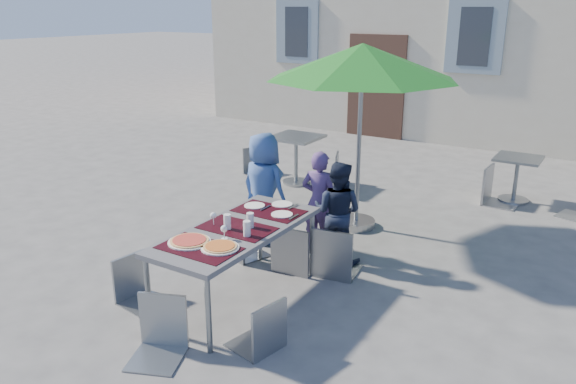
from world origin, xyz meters
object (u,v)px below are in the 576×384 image
Objects in this scene: child_0 at (264,188)px; chair_1 at (294,220)px; chair_2 at (335,221)px; chair_4 at (261,296)px; pizza_near_right at (220,247)px; bg_chair_l_0 at (255,146)px; cafe_table_1 at (517,173)px; chair_3 at (134,253)px; bg_chair_r_0 at (331,150)px; chair_0 at (240,214)px; dining_table at (237,233)px; patio_umbrella at (362,63)px; child_2 at (337,212)px; bg_chair_l_1 at (498,163)px; chair_5 at (156,294)px; pizza_near_left at (189,241)px; child_1 at (319,201)px; cafe_table_0 at (296,150)px.

chair_1 is at bearing 152.39° from child_0.
chair_2 reaches higher than chair_4.
pizza_near_right is 4.86m from bg_chair_l_0.
chair_2 is 3.76m from cafe_table_1.
chair_4 is 5.26m from bg_chair_l_0.
bg_chair_r_0 reaches higher than chair_3.
chair_0 is at bearing 131.76° from chair_4.
chair_4 reaches higher than dining_table.
chair_0 is at bearing -114.37° from patio_umbrella.
chair_1 is (0.75, -0.54, -0.08)m from child_0.
child_2 is at bearing -40.58° from bg_chair_l_0.
bg_chair_r_0 is at bearing 110.69° from chair_4.
chair_1 is 3.71m from bg_chair_l_1.
chair_1 is 0.97× the size of bg_chair_l_1.
chair_5 reaches higher than pizza_near_right.
child_0 reaches higher than pizza_near_left.
cafe_table_1 is 0.39m from bg_chair_l_1.
chair_5 reaches higher than cafe_table_1.
bg_chair_r_0 is at bearing 104.96° from pizza_near_right.
dining_table is 1.53× the size of child_1.
pizza_near_right is at bearing 76.03° from child_2.
chair_0 is 4.38m from cafe_table_1.
chair_3 is (-0.97, -1.37, -0.09)m from chair_1.
cafe_table_1 is (1.63, 3.06, -0.17)m from child_1.
patio_umbrella is (-0.41, 1.42, 1.48)m from chair_2.
chair_4 is 0.37× the size of patio_umbrella.
chair_5 reaches higher than bg_chair_l_0.
dining_table is at bearing -100.04° from chair_1.
pizza_near_right is at bearing 74.66° from chair_5.
chair_2 is at bearing -105.56° from bg_chair_l_1.
child_0 is 1.55× the size of chair_3.
child_0 reaches higher than bg_chair_l_1.
dining_table is 2.34× the size of cafe_table_0.
chair_4 is at bearing -62.53° from cafe_table_0.
bg_chair_l_0 is at bearing 121.36° from pizza_near_right.
chair_1 is at bearing -90.71° from patio_umbrella.
chair_2 is (0.72, 1.45, -0.15)m from pizza_near_left.
chair_3 is at bearing -101.59° from chair_0.
chair_4 is at bearing 92.36° from child_2.
dining_table is 0.78× the size of patio_umbrella.
chair_1 is at bearing -69.48° from bg_chair_r_0.
child_0 is 2.49m from bg_chair_r_0.
child_0 reaches higher than chair_1.
chair_4 is (1.30, -1.96, -0.17)m from child_0.
child_1 is 0.70m from chair_2.
chair_5 is 5.00m from bg_chair_r_0.
bg_chair_l_1 reaches higher than bg_chair_l_0.
chair_3 reaches higher than pizza_near_right.
dining_table is at bearing 89.63° from chair_5.
pizza_near_left is 0.41× the size of chair_5.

